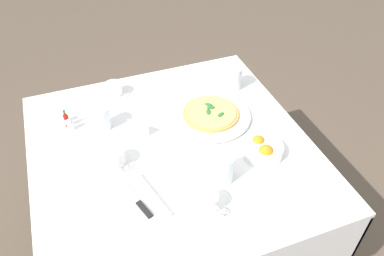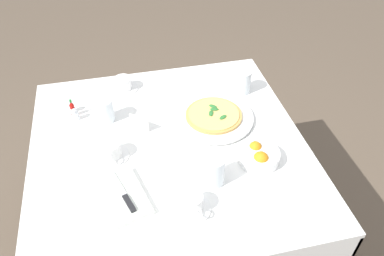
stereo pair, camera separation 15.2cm
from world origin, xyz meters
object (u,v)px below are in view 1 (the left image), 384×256
object	(u,v)px
napkin_folded	(137,203)
hot_sauce_bottle	(66,120)
salt_shaker	(64,118)
pizza	(211,113)
water_glass_near_left	(102,119)
water_glass_far_right	(233,79)
water_glass_center_back	(223,169)
citrus_bowl	(263,149)
coffee_cup_left_edge	(207,203)
coffee_cup_right_edge	(115,158)
pizza_plate	(211,116)
menu_card	(138,128)
dinner_knife	(136,200)
coffee_cup_back_corner	(114,90)
pepper_shaker	(70,125)

from	to	relation	value
napkin_folded	hot_sauce_bottle	size ratio (longest dim) A/B	2.96
salt_shaker	hot_sauce_bottle	bearing A→B (deg)	-160.35
pizza	water_glass_near_left	world-z (taller)	water_glass_near_left
water_glass_far_right	water_glass_center_back	xyz separation A→B (m)	(-0.49, 0.27, 0.00)
citrus_bowl	coffee_cup_left_edge	bearing A→B (deg)	118.45
water_glass_near_left	salt_shaker	bearing A→B (deg)	58.77
coffee_cup_left_edge	hot_sauce_bottle	xyz separation A→B (m)	(0.58, 0.38, 0.00)
water_glass_center_back	citrus_bowl	xyz separation A→B (m)	(0.06, -0.19, -0.03)
coffee_cup_right_edge	pizza_plate	bearing A→B (deg)	-74.13
coffee_cup_left_edge	menu_card	size ratio (longest dim) A/B	1.87
water_glass_near_left	dinner_knife	bearing A→B (deg)	-175.76
coffee_cup_back_corner	pepper_shaker	size ratio (longest dim) A/B	2.35
dinner_knife	menu_card	world-z (taller)	menu_card
citrus_bowl	menu_card	distance (m)	0.49
coffee_cup_right_edge	hot_sauce_bottle	distance (m)	0.31
pizza_plate	pizza	distance (m)	0.01
coffee_cup_back_corner	coffee_cup_left_edge	distance (m)	0.74
pizza	pepper_shaker	size ratio (longest dim) A/B	4.16
coffee_cup_left_edge	napkin_folded	bearing A→B (deg)	66.17
coffee_cup_right_edge	citrus_bowl	bearing A→B (deg)	-105.28
dinner_knife	salt_shaker	size ratio (longest dim) A/B	3.40
water_glass_far_right	salt_shaker	size ratio (longest dim) A/B	1.91
napkin_folded	salt_shaker	distance (m)	0.54
pizza_plate	salt_shaker	distance (m)	0.61
citrus_bowl	salt_shaker	bearing A→B (deg)	56.41
coffee_cup_right_edge	water_glass_near_left	world-z (taller)	water_glass_near_left
pepper_shaker	menu_card	world-z (taller)	menu_card
coffee_cup_left_edge	citrus_bowl	bearing A→B (deg)	-61.55
coffee_cup_left_edge	salt_shaker	size ratio (longest dim) A/B	2.31
water_glass_far_right	citrus_bowl	size ratio (longest dim) A/B	0.72
coffee_cup_back_corner	hot_sauce_bottle	distance (m)	0.26
dinner_knife	salt_shaker	xyz separation A→B (m)	(0.51, 0.18, 0.00)
pizza	coffee_cup_back_corner	world-z (taller)	coffee_cup_back_corner
water_glass_center_back	salt_shaker	xyz separation A→B (m)	(0.51, 0.49, -0.03)
citrus_bowl	pepper_shaker	distance (m)	0.77
coffee_cup_right_edge	water_glass_center_back	world-z (taller)	water_glass_center_back
coffee_cup_left_edge	napkin_folded	xyz separation A→B (m)	(0.09, 0.21, -0.02)
water_glass_far_right	pepper_shaker	bearing A→B (deg)	92.69
water_glass_far_right	napkin_folded	xyz separation A→B (m)	(-0.49, 0.58, -0.04)
coffee_cup_back_corner	water_glass_far_right	distance (m)	0.54
pizza	citrus_bowl	distance (m)	0.28
coffee_cup_left_edge	pepper_shaker	size ratio (longest dim) A/B	2.31
menu_card	coffee_cup_left_edge	bearing A→B (deg)	-33.11
coffee_cup_left_edge	water_glass_near_left	world-z (taller)	water_glass_near_left
pizza	citrus_bowl	size ratio (longest dim) A/B	1.56
citrus_bowl	pepper_shaker	xyz separation A→B (m)	(0.39, 0.66, -0.00)
water_glass_far_right	pepper_shaker	distance (m)	0.74
pizza_plate	coffee_cup_back_corner	world-z (taller)	coffee_cup_back_corner
water_glass_far_right	water_glass_center_back	bearing A→B (deg)	151.27
water_glass_far_right	hot_sauce_bottle	size ratio (longest dim) A/B	1.29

